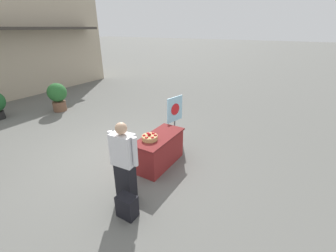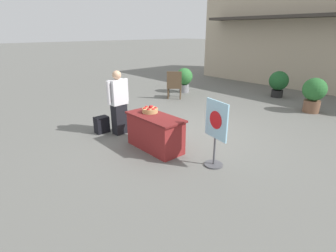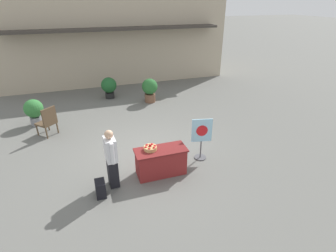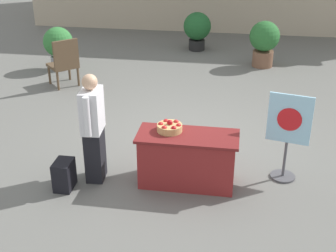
% 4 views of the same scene
% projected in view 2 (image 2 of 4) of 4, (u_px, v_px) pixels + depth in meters
% --- Properties ---
extents(ground_plane, '(120.00, 120.00, 0.00)m').
position_uv_depth(ground_plane, '(185.00, 132.00, 6.81)').
color(ground_plane, slate).
extents(display_table, '(1.40, 0.61, 0.76)m').
position_uv_depth(display_table, '(155.00, 132.00, 5.74)').
color(display_table, maroon).
rests_on(display_table, ground_plane).
extents(apple_basket, '(0.35, 0.35, 0.16)m').
position_uv_depth(apple_basket, '(150.00, 110.00, 5.82)').
color(apple_basket, tan).
rests_on(apple_basket, display_table).
extents(person_visitor, '(0.29, 0.61, 1.59)m').
position_uv_depth(person_visitor, '(119.00, 103.00, 6.46)').
color(person_visitor, black).
rests_on(person_visitor, ground_plane).
extents(backpack, '(0.24, 0.34, 0.42)m').
position_uv_depth(backpack, '(102.00, 125.00, 6.72)').
color(backpack, black).
rests_on(backpack, ground_plane).
extents(poster_board, '(0.59, 0.36, 1.30)m').
position_uv_depth(poster_board, '(216.00, 131.00, 4.89)').
color(poster_board, '#4C4C51').
rests_on(poster_board, ground_plane).
extents(patio_chair, '(0.78, 0.78, 1.06)m').
position_uv_depth(patio_chair, '(174.00, 84.00, 9.96)').
color(patio_chair, brown).
rests_on(patio_chair, ground_plane).
extents(potted_plant_near_left, '(0.73, 0.73, 1.02)m').
position_uv_depth(potted_plant_near_left, '(279.00, 82.00, 10.19)').
color(potted_plant_near_left, black).
rests_on(potted_plant_near_left, ground_plane).
extents(potted_plant_far_right, '(0.72, 0.72, 1.10)m').
position_uv_depth(potted_plant_far_right, '(314.00, 93.00, 8.26)').
color(potted_plant_far_right, brown).
rests_on(potted_plant_far_right, ground_plane).
extents(potted_plant_near_right, '(0.69, 0.69, 1.02)m').
position_uv_depth(potted_plant_near_right, '(184.00, 78.00, 11.01)').
color(potted_plant_near_right, gray).
rests_on(potted_plant_near_right, ground_plane).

